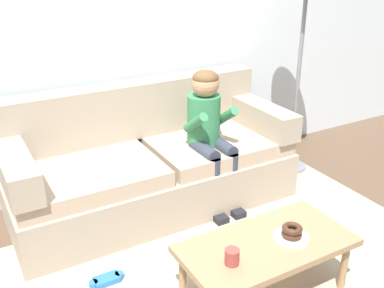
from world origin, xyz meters
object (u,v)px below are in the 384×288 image
at_px(mug, 232,257).
at_px(coffee_table, 267,248).
at_px(toy_controller, 107,280).
at_px(person_child, 209,126).
at_px(couch, 151,166).
at_px(donut, 292,234).

bearing_deg(mug, coffee_table, 11.36).
distance_m(coffee_table, toy_controller, 1.02).
distance_m(mug, toy_controller, 0.90).
height_order(person_child, mug, person_child).
xyz_separation_m(couch, mug, (-0.15, -1.37, 0.09)).
bearing_deg(donut, mug, -177.57).
height_order(coffee_table, mug, mug).
relative_size(coffee_table, person_child, 0.92).
xyz_separation_m(donut, toy_controller, (-0.94, 0.60, -0.39)).
relative_size(person_child, toy_controller, 4.87).
bearing_deg(couch, toy_controller, -131.30).
relative_size(coffee_table, toy_controller, 4.50).
bearing_deg(coffee_table, toy_controller, 144.56).
height_order(couch, mug, couch).
height_order(donut, mug, mug).
relative_size(couch, mug, 24.63).
bearing_deg(mug, donut, 2.43).
bearing_deg(toy_controller, couch, 79.61).
xyz_separation_m(donut, mug, (-0.43, -0.02, 0.01)).
bearing_deg(person_child, donut, -96.70).
xyz_separation_m(mug, toy_controller, (-0.51, 0.62, -0.41)).
bearing_deg(toy_controller, person_child, 57.80).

